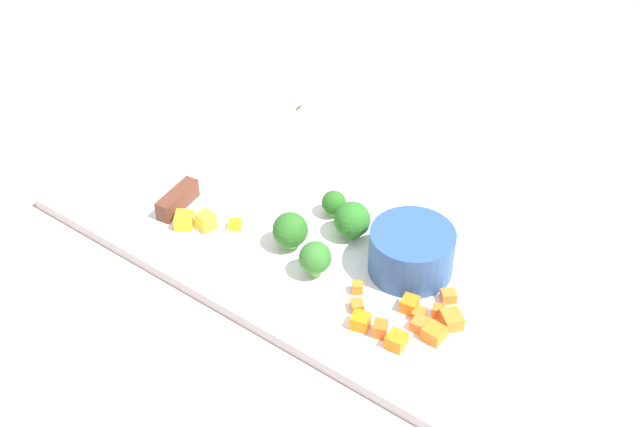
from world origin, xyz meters
The scene contains 23 objects.
ground_plane centered at (0.00, 0.00, 0.00)m, with size 4.00×4.00×0.00m, color gray.
cutting_board centered at (0.00, 0.00, 0.01)m, with size 0.54×0.31×0.01m, color white.
prep_bowl centered at (-0.11, 0.01, 0.04)m, with size 0.08×0.08×0.05m, color #2D538F.
chef_knife centered at (0.14, 0.01, 0.02)m, with size 0.05×0.28×0.02m.
carrot_dice_0 centered at (-0.16, 0.07, 0.02)m, with size 0.01×0.01×0.01m, color orange.
carrot_dice_1 centered at (-0.18, 0.07, 0.02)m, with size 0.02×0.02×0.01m, color orange.
carrot_dice_2 centered at (-0.14, 0.09, 0.02)m, with size 0.01×0.01×0.01m, color orange.
carrot_dice_3 centered at (-0.09, 0.06, 0.02)m, with size 0.01×0.01×0.01m, color orange.
carrot_dice_4 centered at (-0.18, 0.05, 0.02)m, with size 0.02×0.02×0.01m, color orange.
carrot_dice_5 centered at (-0.16, 0.10, 0.02)m, with size 0.02×0.02×0.01m, color orange.
carrot_dice_6 centered at (-0.12, 0.10, 0.02)m, with size 0.02×0.02×0.01m, color orange.
carrot_dice_7 centered at (-0.10, 0.08, 0.02)m, with size 0.01×0.01×0.01m, color orange.
carrot_dice_8 centered at (-0.15, 0.06, 0.02)m, with size 0.01×0.01×0.01m, color orange.
carrot_dice_9 centered at (-0.14, 0.05, 0.02)m, with size 0.01×0.02×0.01m, color orange.
carrot_dice_10 centered at (-0.17, 0.02, 0.02)m, with size 0.01×0.01×0.01m, color orange.
carrot_dice_11 centered at (-0.17, 0.04, 0.02)m, with size 0.01×0.01×0.01m, color orange.
pepper_dice_0 centered at (0.11, 0.09, 0.02)m, with size 0.02×0.02×0.01m, color yellow.
pepper_dice_1 centered at (0.09, 0.08, 0.02)m, with size 0.02×0.02×0.02m, color yellow.
pepper_dice_2 centered at (0.06, 0.06, 0.02)m, with size 0.01×0.01×0.01m, color yellow.
broccoli_floret_0 centered at (-0.04, 0.00, 0.03)m, with size 0.04×0.04×0.04m.
broccoli_floret_1 centered at (-0.01, -0.02, 0.03)m, with size 0.03×0.03×0.03m.
broccoli_floret_2 centered at (0.00, 0.05, 0.03)m, with size 0.04×0.04×0.04m.
broccoli_floret_3 centered at (-0.04, 0.07, 0.03)m, with size 0.03×0.03×0.04m.
Camera 1 is at (-0.39, 0.53, 0.57)m, focal length 46.44 mm.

